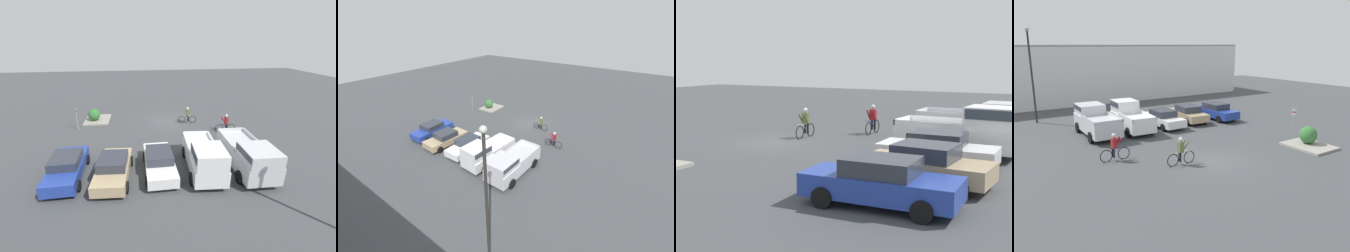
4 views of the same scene
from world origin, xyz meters
TOP-DOWN VIEW (x-y plane):
  - ground_plane at (0.00, 0.00)m, footprint 80.00×80.00m
  - pickup_truck_0 at (-3.89, 9.71)m, footprint 2.38×5.55m
  - pickup_truck_1 at (-1.06, 9.66)m, footprint 2.40×5.44m
  - sedan_0 at (1.71, 9.09)m, footprint 2.01×4.68m
  - sedan_1 at (4.51, 9.50)m, footprint 2.23×4.58m
  - sedan_2 at (7.31, 9.03)m, footprint 2.08×4.71m
  - cyclist_0 at (-1.93, 0.67)m, footprint 1.85×0.46m
  - cyclist_1 at (-4.86, 3.40)m, footprint 1.87×0.46m
  - fire_lane_sign at (8.51, 1.23)m, footprint 0.16×0.28m
  - lamppost at (-7.01, 16.35)m, footprint 0.36×0.36m
  - curb_island at (7.14, -1.27)m, footprint 2.45×3.06m
  - shrub at (7.39, -0.96)m, footprint 1.18×1.18m

SIDE VIEW (x-z plane):
  - ground_plane at x=0.00m, z-range 0.00..0.00m
  - curb_island at x=7.14m, z-range 0.00..0.15m
  - sedan_0 at x=1.71m, z-range 0.00..1.44m
  - sedan_1 at x=4.51m, z-range 0.00..1.46m
  - sedan_2 at x=7.31m, z-range 0.00..1.47m
  - shrub at x=7.39m, z-range 0.15..1.33m
  - cyclist_0 at x=-1.93m, z-range -0.02..1.65m
  - cyclist_1 at x=-4.86m, z-range -0.01..1.70m
  - pickup_truck_0 at x=-3.89m, z-range 0.04..2.23m
  - pickup_truck_1 at x=-1.06m, z-range 0.02..2.28m
  - fire_lane_sign at x=8.51m, z-range 0.23..2.38m
  - lamppost at x=-7.01m, z-range 0.61..8.77m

